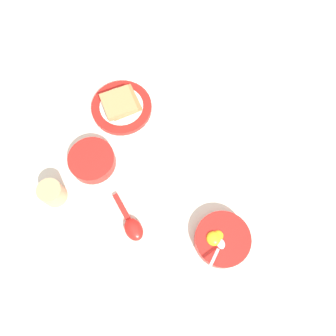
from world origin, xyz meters
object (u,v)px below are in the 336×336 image
Objects in this scene: toast_plate at (122,107)px; toast_sandwich at (121,103)px; egg_bowl at (222,239)px; congee_bowl at (92,160)px; drinking_cup at (52,193)px; soup_spoon at (132,226)px.

toast_plate is 0.03m from toast_sandwich.
egg_bowl is 0.40m from congee_bowl.
drinking_cup reaches higher than toast_plate.
egg_bowl is at bearing 19.18° from toast_plate.
toast_plate is at bearing 171.00° from soup_spoon.
egg_bowl is at bearing 19.18° from toast_sandwich.
egg_bowl is 1.28× the size of toast_sandwich.
toast_sandwich is 1.72× the size of drinking_cup.
toast_sandwich is at bearing 16.00° from toast_plate.
congee_bowl is (0.14, -0.11, 0.01)m from toast_plate.
toast_plate is at bearing -164.00° from toast_sandwich.
egg_bowl is 2.19× the size of drinking_cup.
congee_bowl is (-0.20, -0.06, 0.01)m from soup_spoon.
toast_sandwich is at bearing 170.98° from soup_spoon.
soup_spoon is 0.22m from drinking_cup.
congee_bowl is 1.99× the size of drinking_cup.
drinking_cup is (-0.23, -0.38, 0.01)m from egg_bowl.
toast_plate is 0.34m from soup_spoon.
soup_spoon reaches higher than toast_plate.
congee_bowl is at bearing -163.19° from soup_spoon.
drinking_cup is at bearing -121.14° from egg_bowl.
toast_sandwich is 0.31m from drinking_cup.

